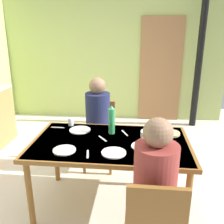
{
  "coord_description": "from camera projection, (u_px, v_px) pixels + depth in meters",
  "views": [
    {
      "loc": [
        0.54,
        -2.4,
        1.74
      ],
      "look_at": [
        0.3,
        -0.09,
        0.97
      ],
      "focal_mm": 39.38,
      "sensor_mm": 36.0,
      "label": 1
    }
  ],
  "objects": [
    {
      "name": "dining_table",
      "position": [
        110.0,
        148.0,
        2.4
      ],
      "size": [
        1.52,
        0.89,
        0.72
      ],
      "color": "brown",
      "rests_on": "ground_plane"
    },
    {
      "name": "dinner_plate_far_side",
      "position": [
        142.0,
        146.0,
        2.26
      ],
      "size": [
        0.2,
        0.2,
        0.01
      ],
      "primitive_type": "cylinder",
      "color": "white",
      "rests_on": "dining_table"
    },
    {
      "name": "drinking_glass_by_near_diner",
      "position": [
        71.0,
        122.0,
        2.76
      ],
      "size": [
        0.06,
        0.06,
        0.09
      ],
      "primitive_type": "cylinder",
      "color": "silver",
      "rests_on": "dining_table"
    },
    {
      "name": "dinner_plate_far_center",
      "position": [
        80.0,
        130.0,
        2.63
      ],
      "size": [
        0.22,
        0.22,
        0.01
      ],
      "primitive_type": "cylinder",
      "color": "white",
      "rests_on": "dining_table"
    },
    {
      "name": "ground_plane",
      "position": [
        87.0,
        188.0,
        2.86
      ],
      "size": [
        6.62,
        6.62,
        0.0
      ],
      "primitive_type": "plane",
      "color": "beige"
    },
    {
      "name": "wall_back",
      "position": [
        111.0,
        55.0,
        4.86
      ],
      "size": [
        4.46,
        0.1,
        2.55
      ],
      "primitive_type": "cube",
      "color": "#B3C46F",
      "rests_on": "ground_plane"
    },
    {
      "name": "cutlery_knife_near",
      "position": [
        103.0,
        139.0,
        2.43
      ],
      "size": [
        0.1,
        0.13,
        0.0
      ],
      "primitive_type": "cube",
      "rotation": [
        0.0,
        0.0,
        5.35
      ],
      "color": "silver",
      "rests_on": "dining_table"
    },
    {
      "name": "water_bottle_green_near",
      "position": [
        112.0,
        120.0,
        2.52
      ],
      "size": [
        0.07,
        0.07,
        0.3
      ],
      "color": "#309B53",
      "rests_on": "dining_table"
    },
    {
      "name": "person_near_diner",
      "position": [
        155.0,
        177.0,
        1.7
      ],
      "size": [
        0.3,
        0.37,
        0.77
      ],
      "color": "brown",
      "rests_on": "ground_plane"
    },
    {
      "name": "cutlery_fork_far",
      "position": [
        88.0,
        154.0,
        2.13
      ],
      "size": [
        0.04,
        0.15,
        0.0
      ],
      "primitive_type": "cube",
      "rotation": [
        0.0,
        0.0,
        4.89
      ],
      "color": "silver",
      "rests_on": "dining_table"
    },
    {
      "name": "serving_bowl_center",
      "position": [
        149.0,
        134.0,
        2.48
      ],
      "size": [
        0.17,
        0.17,
        0.05
      ],
      "primitive_type": "cylinder",
      "color": "#EEE4D0",
      "rests_on": "dining_table"
    },
    {
      "name": "chair_far_diner",
      "position": [
        100.0,
        130.0,
        3.22
      ],
      "size": [
        0.4,
        0.4,
        0.87
      ],
      "rotation": [
        0.0,
        0.0,
        3.14
      ],
      "color": "brown",
      "rests_on": "ground_plane"
    },
    {
      "name": "cutlery_knife_far",
      "position": [
        125.0,
        133.0,
        2.57
      ],
      "size": [
        0.08,
        0.14,
        0.0
      ],
      "primitive_type": "cube",
      "rotation": [
        0.0,
        0.0,
        5.16
      ],
      "color": "silver",
      "rests_on": "dining_table"
    },
    {
      "name": "dinner_plate_near_left",
      "position": [
        114.0,
        153.0,
        2.14
      ],
      "size": [
        0.22,
        0.22,
        0.01
      ],
      "primitive_type": "cylinder",
      "color": "white",
      "rests_on": "dining_table"
    },
    {
      "name": "door_wooden",
      "position": [
        160.0,
        71.0,
        4.78
      ],
      "size": [
        0.8,
        0.05,
        2.0
      ],
      "primitive_type": "cube",
      "color": "#9A6A42",
      "rests_on": "ground_plane"
    },
    {
      "name": "person_far_diner",
      "position": [
        98.0,
        113.0,
        3.01
      ],
      "size": [
        0.3,
        0.37,
        0.77
      ],
      "rotation": [
        0.0,
        0.0,
        3.14
      ],
      "color": "#191D3D",
      "rests_on": "ground_plane"
    },
    {
      "name": "cutlery_fork_near",
      "position": [
        58.0,
        127.0,
        2.71
      ],
      "size": [
        0.15,
        0.02,
        0.0
      ],
      "primitive_type": "cube",
      "rotation": [
        0.0,
        0.0,
        6.26
      ],
      "color": "silver",
      "rests_on": "dining_table"
    },
    {
      "name": "bread_plate_sliced",
      "position": [
        171.0,
        133.0,
        2.54
      ],
      "size": [
        0.19,
        0.19,
        0.02
      ],
      "primitive_type": "cylinder",
      "color": "#DBB77A",
      "rests_on": "dining_table"
    },
    {
      "name": "dinner_plate_near_right",
      "position": [
        64.0,
        150.0,
        2.19
      ],
      "size": [
        0.2,
        0.2,
        0.01
      ],
      "primitive_type": "cylinder",
      "color": "white",
      "rests_on": "dining_table"
    },
    {
      "name": "stove_pipe_column",
      "position": [
        199.0,
        58.0,
        4.37
      ],
      "size": [
        0.12,
        0.12,
        2.55
      ],
      "primitive_type": "cylinder",
      "color": "black",
      "rests_on": "ground_plane"
    }
  ]
}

